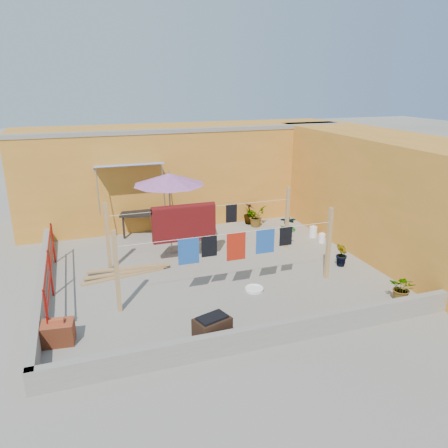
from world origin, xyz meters
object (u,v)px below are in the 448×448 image
Objects in this scene: brazier at (212,331)px; water_jug_b at (313,232)px; patio_umbrella at (169,180)px; outdoor_table at (147,214)px; brick_stack at (58,333)px; green_hose at (287,229)px; water_jug_a at (322,238)px; plant_back_a at (256,216)px; white_basin at (254,289)px.

brazier is 1.94× the size of water_jug_b.
outdoor_table is at bearing 103.06° from patio_umbrella.
brick_stack is (-2.59, -5.44, -0.46)m from outdoor_table.
water_jug_b reaches higher than green_hose.
outdoor_table is 4.53m from green_hose.
patio_umbrella reaches higher than water_jug_a.
outdoor_table reaches higher than plant_back_a.
water_jug_a is at bearing -72.16° from green_hose.
white_basin is 0.64× the size of plant_back_a.
brazier is at bearing -128.41° from green_hose.
brazier is at bearing -131.98° from white_basin.
outdoor_table is at bearing 158.68° from water_jug_b.
brick_stack reaches higher than water_jug_b.
white_basin is 4.20m from water_jug_b.
green_hose is at bearing 32.46° from brick_stack.
patio_umbrella reaches higher than white_basin.
water_jug_a is (4.81, -2.40, -0.54)m from outdoor_table.
plant_back_a is (3.44, 6.09, 0.07)m from brazier.
brick_stack is 2.85m from brazier.
green_hose is at bearing 107.84° from water_jug_a.
plant_back_a is (-1.27, 1.57, 0.18)m from water_jug_b.
outdoor_table is 2.39× the size of brazier.
water_jug_b reaches higher than white_basin.
white_basin is 4.74m from plant_back_a.
brazier is at bearing -89.11° from outdoor_table.
brick_stack is 1.40× the size of white_basin.
water_jug_a is at bearing -90.00° from water_jug_b.
brazier reaches higher than water_jug_b.
green_hose is at bearing 9.12° from patio_umbrella.
patio_umbrella reaches higher than brick_stack.
white_basin is (1.57, 1.74, -0.24)m from brazier.
brazier is 1.07× the size of plant_back_a.
brick_stack is at bearing -115.43° from outdoor_table.
outdoor_table reaches higher than white_basin.
brick_stack reaches higher than water_jug_a.
outdoor_table reaches higher than water_jug_b.
brazier is 6.53m from water_jug_b.
water_jug_b is 0.72× the size of green_hose.
brazier is 6.99m from plant_back_a.
outdoor_table is 2.85× the size of brick_stack.
water_jug_b reaches higher than water_jug_a.
outdoor_table is 6.41m from brazier.
outdoor_table is at bearing 64.57° from brick_stack.
plant_back_a is at bearing -5.02° from outdoor_table.
patio_umbrella is 5.09m from brazier.
patio_umbrella is 4.90m from water_jug_a.
water_jug_a is (3.14, 2.26, 0.10)m from white_basin.
outdoor_table is (-0.38, 1.66, -1.41)m from patio_umbrella.
white_basin is (4.26, 0.78, -0.18)m from brick_stack.
brazier reaches higher than brick_stack.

